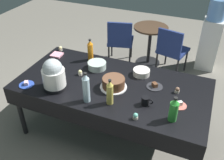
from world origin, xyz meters
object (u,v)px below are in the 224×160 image
slow_cooker (54,75)px  coffee_mug_navy (55,70)px  dessert_plate_cobalt (26,84)px  cupcake_berry (80,73)px  soda_bottle_lime_soda (174,110)px  coffee_mug_black (146,101)px  glass_salad_bowl (97,65)px  soda_bottle_ginger_ale (110,93)px  soda_bottle_orange_juice (90,51)px  round_cafe_table (150,38)px  frosted_layer_cake (113,83)px  potluck_table (112,88)px  dessert_plate_coral (179,105)px  ceramic_snack_bowl (141,72)px  cupcake_mint (60,49)px  cupcake_vanilla (177,90)px  maroon_chair_left (120,39)px  maroon_chair_right (172,48)px  cupcake_cocoa (136,116)px  dessert_plate_charcoal (155,86)px  water_cooler (211,37)px  dessert_plate_teal (51,65)px

slow_cooker → coffee_mug_navy: size_ratio=3.14×
dessert_plate_cobalt → coffee_mug_navy: size_ratio=1.47×
cupcake_berry → coffee_mug_navy: coffee_mug_navy is taller
soda_bottle_lime_soda → coffee_mug_black: bearing=158.2°
glass_salad_bowl → soda_bottle_ginger_ale: (0.42, -0.57, 0.09)m
soda_bottle_orange_juice → round_cafe_table: size_ratio=0.41×
soda_bottle_lime_soda → round_cafe_table: size_ratio=0.37×
frosted_layer_cake → coffee_mug_black: 0.44m
potluck_table → dessert_plate_coral: dessert_plate_coral is taller
dessert_plate_cobalt → round_cafe_table: dessert_plate_cobalt is taller
ceramic_snack_bowl → cupcake_mint: ceramic_snack_bowl is taller
cupcake_vanilla → soda_bottle_orange_juice: size_ratio=0.23×
soda_bottle_ginger_ale → coffee_mug_black: 0.38m
ceramic_snack_bowl → maroon_chair_left: bearing=120.3°
glass_salad_bowl → maroon_chair_right: 1.60m
potluck_table → cupcake_cocoa: cupcake_cocoa is taller
cupcake_vanilla → dessert_plate_charcoal: bearing=178.6°
soda_bottle_ginger_ale → soda_bottle_lime_soda: soda_bottle_ginger_ale is taller
dessert_plate_charcoal → cupcake_mint: (-1.45, 0.34, 0.02)m
frosted_layer_cake → round_cafe_table: size_ratio=0.42×
slow_cooker → coffee_mug_black: size_ratio=2.97×
cupcake_mint → cupcake_cocoa: bearing=-33.0°
glass_salad_bowl → round_cafe_table: bearing=81.2°
glass_salad_bowl → cupcake_mint: (-0.68, 0.23, -0.01)m
ceramic_snack_bowl → maroon_chair_left: 1.58m
dessert_plate_charcoal → coffee_mug_navy: coffee_mug_navy is taller
potluck_table → water_cooler: water_cooler is taller
dessert_plate_teal → maroon_chair_left: (0.34, 1.59, -0.27)m
coffee_mug_black → water_cooler: size_ratio=0.10×
glass_salad_bowl → water_cooler: size_ratio=0.19×
water_cooler → dessert_plate_teal: bearing=-131.0°
cupcake_vanilla → soda_bottle_orange_juice: soda_bottle_orange_juice is taller
potluck_table → soda_bottle_lime_soda: size_ratio=8.20×
frosted_layer_cake → soda_bottle_ginger_ale: soda_bottle_ginger_ale is taller
soda_bottle_orange_juice → water_cooler: (1.41, 1.74, -0.30)m
glass_salad_bowl → water_cooler: water_cooler is taller
maroon_chair_left → dessert_plate_charcoal: bearing=-56.8°
dessert_plate_charcoal → ceramic_snack_bowl: bearing=139.4°
round_cafe_table → slow_cooker: bearing=-102.9°
dessert_plate_teal → soda_bottle_orange_juice: 0.54m
round_cafe_table → maroon_chair_right: bearing=-27.3°
slow_cooker → soda_bottle_lime_soda: 1.31m
frosted_layer_cake → round_cafe_table: (-0.09, 1.94, -0.31)m
ceramic_snack_bowl → cupcake_mint: 1.25m
glass_salad_bowl → dessert_plate_cobalt: (-0.58, -0.64, -0.03)m
soda_bottle_ginger_ale → soda_bottle_lime_soda: 0.64m
dessert_plate_coral → soda_bottle_orange_juice: bearing=158.4°
dessert_plate_coral → cupcake_cocoa: size_ratio=2.18×
dessert_plate_charcoal → maroon_chair_right: bearing=93.2°
soda_bottle_ginger_ale → round_cafe_table: (-0.16, 2.20, -0.39)m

